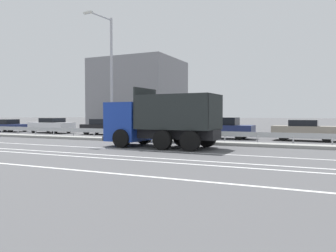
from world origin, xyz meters
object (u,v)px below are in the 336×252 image
parked_car_3 (160,128)px  parked_car_0 (7,125)px  median_road_sign (141,125)px  parked_car_1 (51,125)px  parked_car_4 (223,128)px  parked_car_2 (102,127)px  parked_car_5 (305,130)px  dump_truck (149,124)px  street_lamp_1 (110,72)px

parked_car_3 → parked_car_0: bearing=94.0°
median_road_sign → parked_car_0: median_road_sign is taller
parked_car_3 → median_road_sign: bearing=-164.2°
parked_car_1 → parked_car_4: bearing=-87.5°
parked_car_2 → parked_car_5: parked_car_5 is taller
dump_truck → parked_car_4: size_ratio=1.43×
street_lamp_1 → parked_car_5: 14.48m
parked_car_0 → parked_car_4: bearing=88.9°
street_lamp_1 → parked_car_3: bearing=79.3°
median_road_sign → parked_car_5: (10.22, 5.42, -0.40)m
dump_truck → parked_car_5: dump_truck is taller
parked_car_0 → parked_car_5: parked_car_5 is taller
parked_car_0 → parked_car_5: (29.89, 0.09, 0.08)m
street_lamp_1 → parked_car_5: street_lamp_1 is taller
dump_truck → parked_car_2: dump_truck is taller
median_road_sign → parked_car_1: (-13.43, 5.43, -0.39)m
parked_car_1 → parked_car_3: size_ratio=1.05×
dump_truck → parked_car_3: dump_truck is taller
parked_car_0 → parked_car_3: 18.26m
parked_car_3 → parked_car_5: 11.65m
street_lamp_1 → parked_car_3: size_ratio=1.92×
parked_car_0 → parked_car_1: 6.24m
parked_car_0 → parked_car_5: size_ratio=1.09×
parked_car_3 → dump_truck: bearing=-155.4°
dump_truck → parked_car_0: (-21.85, 8.22, -0.61)m
median_road_sign → parked_car_2: size_ratio=0.55×
street_lamp_1 → parked_car_0: 18.45m
parked_car_2 → parked_car_5: bearing=90.1°
street_lamp_1 → parked_car_4: (6.94, 5.13, -4.09)m
median_road_sign → parked_car_4: (4.41, 5.10, -0.35)m
parked_car_1 → dump_truck: bearing=-114.5°
street_lamp_1 → parked_car_3: (1.12, 5.91, -4.23)m
dump_truck → median_road_sign: dump_truck is taller
parked_car_2 → parked_car_4: (11.57, -0.25, 0.08)m
parked_car_5 → parked_car_4: bearing=-84.4°
dump_truck → median_road_sign: (-2.18, 2.88, -0.13)m
dump_truck → parked_car_3: size_ratio=1.45×
parked_car_0 → parked_car_3: parked_car_0 is taller
parked_car_4 → parked_car_2: bearing=88.8°
median_road_sign → parked_car_4: size_ratio=0.47×
parked_car_0 → parked_car_5: 29.89m
parked_car_1 → parked_car_5: (23.65, -0.01, -0.01)m
dump_truck → median_road_sign: 3.62m
parked_car_1 → parked_car_4: parked_car_4 is taller
median_road_sign → parked_car_5: median_road_sign is taller
street_lamp_1 → parked_car_0: street_lamp_1 is taller
parked_car_5 → median_road_sign: bearing=-59.6°
parked_car_1 → parked_car_5: 23.65m
dump_truck → parked_car_0: bearing=71.5°
parked_car_1 → parked_car_0: bearing=94.4°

